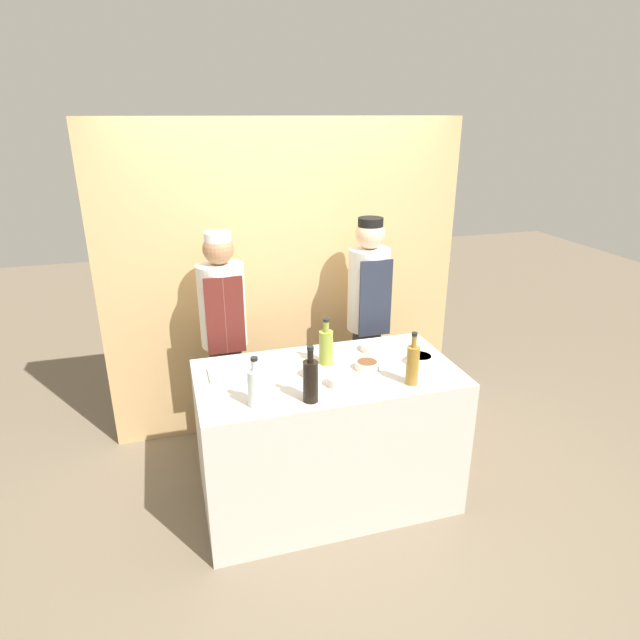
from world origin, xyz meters
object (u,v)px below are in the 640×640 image
bottle_vinegar (413,364)px  bottle_soy (311,380)px  cutting_board (241,372)px  chef_left (225,338)px  bottle_clear (255,387)px  sauce_bowl_orange (373,347)px  sauce_bowl_purple (338,380)px  sauce_bowl_red (420,359)px  sauce_bowl_white (312,371)px  chef_right (367,319)px  sauce_bowl_brown (367,365)px  bottle_oil (326,346)px

bottle_vinegar → bottle_soy: size_ratio=0.99×
cutting_board → chef_left: (-0.03, 0.59, -0.02)m
bottle_clear → chef_left: bearing=92.9°
cutting_board → bottle_clear: (0.02, -0.41, 0.10)m
sauce_bowl_orange → sauce_bowl_purple: bearing=-133.7°
sauce_bowl_red → chef_left: chef_left is taller
sauce_bowl_white → sauce_bowl_orange: (0.49, 0.23, -0.00)m
sauce_bowl_red → chef_right: 0.77m
sauce_bowl_brown → bottle_oil: bottle_oil is taller
bottle_clear → bottle_soy: bearing=-7.5°
bottle_vinegar → sauce_bowl_white: bearing=153.3°
sauce_bowl_orange → sauce_bowl_brown: sauce_bowl_brown is taller
bottle_soy → chef_right: size_ratio=0.19×
sauce_bowl_red → bottle_vinegar: bearing=-126.5°
sauce_bowl_white → bottle_clear: size_ratio=0.43×
sauce_bowl_red → chef_right: bearing=94.3°
bottle_soy → chef_right: chef_right is taller
sauce_bowl_brown → bottle_clear: bottle_clear is taller
sauce_bowl_brown → chef_right: chef_right is taller
sauce_bowl_orange → chef_right: size_ratio=0.10×
bottle_oil → chef_right: bearing=49.5°
sauce_bowl_orange → bottle_clear: size_ratio=0.58×
bottle_clear → cutting_board: bearing=93.3°
sauce_bowl_purple → chef_right: size_ratio=0.08×
sauce_bowl_orange → bottle_oil: size_ratio=0.55×
sauce_bowl_brown → cutting_board: 0.78m
sauce_bowl_brown → bottle_soy: bearing=-147.4°
cutting_board → chef_right: 1.21m
sauce_bowl_white → bottle_soy: (-0.09, -0.29, 0.10)m
bottle_oil → bottle_soy: (-0.22, -0.43, 0.01)m
sauce_bowl_purple → chef_right: 1.05m
sauce_bowl_red → sauce_bowl_brown: 0.35m
bottle_oil → chef_left: 0.84m
sauce_bowl_brown → bottle_clear: 0.78m
bottle_soy → bottle_clear: bearing=172.5°
bottle_vinegar → sauce_bowl_orange: bearing=94.6°
chef_left → bottle_clear: bearing=-87.1°
bottle_oil → chef_right: chef_right is taller
sauce_bowl_orange → chef_left: 1.06m
bottle_clear → chef_left: size_ratio=0.17×
sauce_bowl_orange → sauce_bowl_brown: (-0.14, -0.24, 0.00)m
bottle_soy → sauce_bowl_brown: bearing=32.6°
bottle_clear → bottle_soy: size_ratio=0.87×
sauce_bowl_red → sauce_bowl_orange: 0.34m
sauce_bowl_brown → chef_left: 1.09m
sauce_bowl_red → cutting_board: size_ratio=0.43×
chef_right → sauce_bowl_white: bearing=-131.2°
chef_right → sauce_bowl_red: bearing=-85.7°
cutting_board → bottle_clear: bottle_clear is taller
bottle_vinegar → sauce_bowl_red: bearing=53.5°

